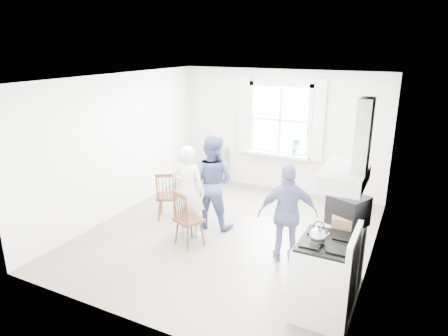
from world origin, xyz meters
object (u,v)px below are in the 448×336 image
person_mid (212,182)px  person_right (288,214)px  stereo_stack (348,210)px  windsor_chair_b (184,213)px  low_cabinet (342,254)px  person_left (188,191)px  windsor_chair_a (167,191)px  gas_stove (325,277)px

person_mid → person_right: bearing=156.8°
stereo_stack → windsor_chair_b: stereo_stack is taller
low_cabinet → person_left: 2.62m
stereo_stack → person_left: size_ratio=0.35×
windsor_chair_a → stereo_stack: bearing=-12.2°
low_cabinet → person_left: person_left is taller
stereo_stack → person_left: bearing=171.8°
windsor_chair_a → windsor_chair_b: windsor_chair_b is taller
person_mid → person_right: person_mid is taller
gas_stove → windsor_chair_a: (-3.17, 1.38, 0.07)m
person_left → person_right: 1.72m
stereo_stack → windsor_chair_b: bearing=-179.7°
low_cabinet → stereo_stack: 0.64m
gas_stove → person_left: size_ratio=0.72×
gas_stove → person_right: bearing=128.6°
windsor_chair_b → person_left: (-0.14, 0.39, 0.21)m
windsor_chair_b → person_right: (1.58, 0.33, 0.17)m
gas_stove → stereo_stack: bearing=82.5°
person_left → person_mid: 0.51m
stereo_stack → person_mid: 2.57m
gas_stove → person_right: (-0.79, 0.99, 0.26)m
windsor_chair_a → windsor_chair_b: 1.08m
windsor_chair_b → low_cabinet: bearing=0.9°
stereo_stack → person_right: person_right is taller
windsor_chair_b → person_left: bearing=110.1°
windsor_chair_b → person_left: 0.46m
windsor_chair_a → windsor_chair_b: bearing=-41.6°
low_cabinet → stereo_stack: stereo_stack is taller
person_left → person_mid: size_ratio=0.95×
windsor_chair_a → gas_stove: bearing=-23.5°
person_mid → low_cabinet: bearing=157.1°
gas_stove → windsor_chair_a: bearing=156.5°
stereo_stack → windsor_chair_a: 3.38m
gas_stove → windsor_chair_a: gas_stove is taller
person_left → person_mid: (0.18, 0.48, 0.04)m
gas_stove → person_left: (-2.50, 1.05, 0.29)m
person_left → gas_stove: bearing=149.1°
person_left → windsor_chair_a: bearing=-34.6°
low_cabinet → person_mid: size_ratio=0.55×
stereo_stack → person_right: bearing=160.2°
windsor_chair_b → stereo_stack: bearing=0.3°
windsor_chair_b → person_mid: 0.90m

